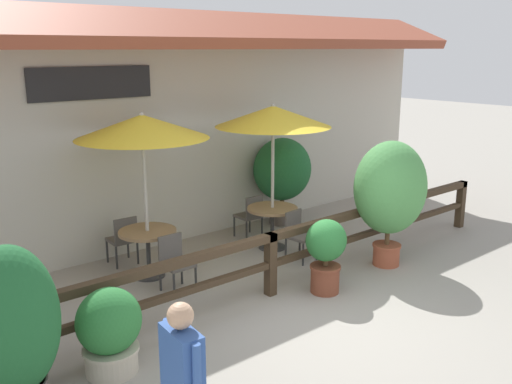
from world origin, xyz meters
TOP-DOWN VIEW (x-y plane):
  - ground_plane at (0.00, 0.00)m, footprint 60.00×60.00m
  - building_facade at (-0.00, 4.10)m, footprint 14.28×1.49m
  - patio_railing at (0.00, 1.05)m, footprint 10.40×0.14m
  - patio_umbrella_near at (-1.02, 2.82)m, footprint 2.02×2.02m
  - dining_table_near at (-1.02, 2.82)m, footprint 0.91×0.91m
  - chair_near_streetside at (-0.98, 2.09)m, footprint 0.42×0.42m
  - chair_near_wallside at (-1.08, 3.54)m, footprint 0.44×0.44m
  - patio_umbrella_middle at (1.37, 2.55)m, footprint 2.02×2.02m
  - dining_table_middle at (1.37, 2.55)m, footprint 0.91×0.91m
  - chair_middle_streetside at (1.34, 1.84)m, footprint 0.47×0.47m
  - chair_middle_wallside at (1.43, 3.26)m, footprint 0.42×0.42m
  - potted_plant_broad_leaf at (-3.77, 0.58)m, footprint 0.94×0.84m
  - potted_plant_tall_tropical at (0.69, 0.60)m, footprint 0.64×0.57m
  - potted_plant_entrance_palm at (-2.74, 0.65)m, footprint 0.74×0.66m
  - potted_plant_corner_fern at (2.28, 0.70)m, footprint 1.26×1.13m
  - potted_plant_small_flowering at (2.52, 3.55)m, footprint 1.24×1.11m
  - pedestrian at (-3.00, -1.26)m, footprint 0.24×0.57m

SIDE VIEW (x-z plane):
  - ground_plane at x=0.00m, z-range 0.00..0.00m
  - chair_near_streetside at x=-0.98m, z-range 0.05..0.89m
  - chair_near_wallside at x=-1.08m, z-range 0.05..0.89m
  - chair_middle_streetside at x=1.34m, z-range 0.05..0.89m
  - chair_middle_wallside at x=1.43m, z-range 0.05..0.89m
  - potted_plant_entrance_palm at x=-2.74m, z-range 0.01..1.01m
  - dining_table_near at x=-1.02m, z-range 0.23..1.00m
  - dining_table_middle at x=1.37m, z-range 0.23..1.00m
  - potted_plant_tall_tropical at x=0.69m, z-range 0.09..1.22m
  - patio_railing at x=0.00m, z-range 0.22..1.17m
  - potted_plant_broad_leaf at x=-3.77m, z-range 0.04..1.80m
  - pedestrian at x=-3.00m, z-range 0.23..1.84m
  - potted_plant_small_flowering at x=2.52m, z-range 0.20..1.99m
  - potted_plant_corner_fern at x=2.28m, z-range 0.24..2.35m
  - building_facade at x=0.00m, z-range 0.05..4.28m
  - patio_umbrella_near at x=-1.02m, z-range 1.09..3.71m
  - patio_umbrella_middle at x=1.37m, z-range 1.09..3.71m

